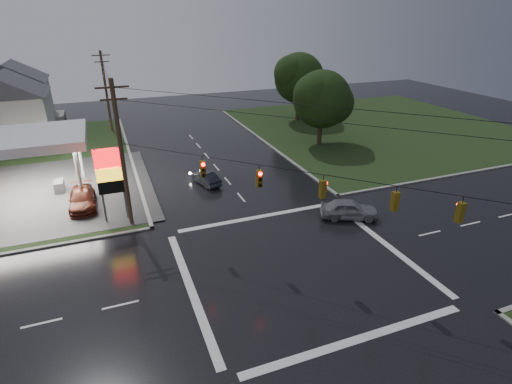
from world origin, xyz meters
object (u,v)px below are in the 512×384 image
object	(u,v)px
house_near	(8,108)
tree_ne_near	(323,99)
utility_pole_nw	(122,154)
utility_pole_n	(106,90)
house_far	(14,92)
pylon_sign	(110,173)
car_north	(206,178)
tree_ne_far	(300,78)
car_pump	(82,199)
car_crossing	(349,209)

from	to	relation	value
house_near	tree_ne_near	distance (m)	37.80
utility_pole_nw	utility_pole_n	size ratio (longest dim) A/B	1.05
utility_pole_nw	house_far	distance (m)	40.48
utility_pole_nw	house_near	distance (m)	28.90
house_near	pylon_sign	bearing A→B (deg)	-67.72
house_near	house_far	bearing A→B (deg)	94.76
car_north	pylon_sign	bearing A→B (deg)	12.94
tree_ne_far	car_pump	distance (m)	36.58
utility_pole_nw	car_crossing	world-z (taller)	utility_pole_nw
car_pump	house_near	bearing A→B (deg)	109.81
utility_pole_n	tree_ne_near	size ratio (longest dim) A/B	1.17
utility_pole_nw	tree_ne_near	xyz separation A→B (m)	(23.64, 12.49, -0.16)
utility_pole_n	house_near	world-z (taller)	utility_pole_n
utility_pole_n	tree_ne_far	size ratio (longest dim) A/B	1.07
pylon_sign	car_crossing	bearing A→B (deg)	-19.80
car_crossing	tree_ne_near	bearing A→B (deg)	1.33
utility_pole_nw	tree_ne_far	distance (m)	36.20
tree_ne_far	car_crossing	world-z (taller)	tree_ne_far
utility_pole_nw	house_far	world-z (taller)	utility_pole_nw
tree_ne_far	car_north	distance (m)	27.61
house_far	car_north	world-z (taller)	house_far
pylon_sign	car_pump	distance (m)	5.40
car_crossing	car_pump	distance (m)	21.98
pylon_sign	car_north	bearing A→B (deg)	28.43
utility_pole_nw	house_far	size ratio (longest dim) A/B	1.00
tree_ne_far	car_pump	world-z (taller)	tree_ne_far
utility_pole_n	car_crossing	size ratio (longest dim) A/B	2.34
pylon_sign	utility_pole_nw	xyz separation A→B (m)	(1.00, -1.00, 1.71)
utility_pole_n	tree_ne_near	distance (m)	28.55
utility_pole_n	car_pump	size ratio (longest dim) A/B	2.06
utility_pole_nw	house_near	size ratio (longest dim) A/B	1.00
pylon_sign	house_near	distance (m)	27.56
pylon_sign	car_crossing	size ratio (longest dim) A/B	1.34
tree_ne_near	car_pump	world-z (taller)	tree_ne_near
tree_ne_far	car_pump	size ratio (longest dim) A/B	1.92
pylon_sign	tree_ne_far	xyz separation A→B (m)	(27.65, 23.49, 2.17)
pylon_sign	car_north	size ratio (longest dim) A/B	1.61
house_far	utility_pole_n	bearing A→B (deg)	-38.77
tree_ne_far	car_north	size ratio (longest dim) A/B	2.64
house_far	tree_ne_far	size ratio (longest dim) A/B	1.13
car_north	car_crossing	world-z (taller)	car_crossing
tree_ne_far	car_crossing	xyz separation A→B (m)	(-10.43, -29.70, -5.41)
tree_ne_near	car_crossing	size ratio (longest dim) A/B	2.00
house_near	tree_ne_near	xyz separation A→B (m)	(35.09, -14.01, 1.16)
pylon_sign	car_pump	xyz separation A→B (m)	(-2.50, 3.50, -3.27)
utility_pole_n	tree_ne_near	bearing A→B (deg)	-34.10
tree_ne_near	tree_ne_far	xyz separation A→B (m)	(3.01, 12.00, 0.62)
pylon_sign	car_pump	size ratio (longest dim) A/B	1.18
utility_pole_n	car_pump	distance (m)	24.71
house_far	tree_ne_near	distance (m)	44.50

